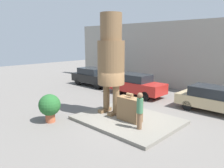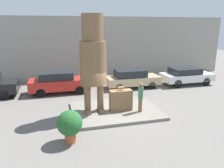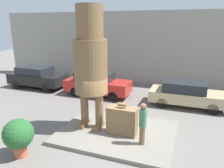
# 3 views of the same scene
# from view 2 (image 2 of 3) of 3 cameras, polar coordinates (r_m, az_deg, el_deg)

# --- Properties ---
(ground_plane) EXTENTS (60.00, 60.00, 0.00)m
(ground_plane) POSITION_cam_2_polar(r_m,az_deg,el_deg) (13.07, 0.85, -7.24)
(ground_plane) COLOR slate
(pedestal) EXTENTS (5.04, 3.91, 0.16)m
(pedestal) POSITION_cam_2_polar(r_m,az_deg,el_deg) (13.04, 0.85, -6.91)
(pedestal) COLOR slate
(pedestal) RESTS_ON ground_plane
(building_backdrop) EXTENTS (28.00, 0.60, 5.75)m
(building_backdrop) POSITION_cam_2_polar(r_m,az_deg,el_deg) (20.95, -5.80, 9.32)
(building_backdrop) COLOR gray
(building_backdrop) RESTS_ON ground_plane
(statue_figure) EXTENTS (1.46, 1.46, 5.40)m
(statue_figure) POSITION_cam_2_polar(r_m,az_deg,el_deg) (11.96, -4.99, 7.14)
(statue_figure) COLOR brown
(statue_figure) RESTS_ON pedestal
(giant_suitcase) EXTENTS (1.28, 0.54, 1.43)m
(giant_suitcase) POSITION_cam_2_polar(r_m,az_deg,el_deg) (12.69, 2.30, -4.21)
(giant_suitcase) COLOR brown
(giant_suitcase) RESTS_ON pedestal
(tourist) EXTENTS (0.29, 0.29, 1.72)m
(tourist) POSITION_cam_2_polar(r_m,az_deg,el_deg) (12.45, 7.48, -3.12)
(tourist) COLOR brown
(tourist) RESTS_ON pedestal
(parked_car_red) EXTENTS (4.42, 1.73, 1.63)m
(parked_car_red) POSITION_cam_2_polar(r_m,az_deg,el_deg) (16.84, -13.69, 0.54)
(parked_car_red) COLOR #B2231E
(parked_car_red) RESTS_ON ground_plane
(parked_car_tan) EXTENTS (4.38, 1.76, 1.50)m
(parked_car_tan) POSITION_cam_2_polar(r_m,az_deg,el_deg) (17.87, 5.23, 1.53)
(parked_car_tan) COLOR tan
(parked_car_tan) RESTS_ON ground_plane
(parked_car_white) EXTENTS (4.35, 1.89, 1.45)m
(parked_car_white) POSITION_cam_2_polar(r_m,az_deg,el_deg) (19.84, 18.79, 2.16)
(parked_car_white) COLOR silver
(parked_car_white) RESTS_ON ground_plane
(planter_pot) EXTENTS (1.11, 1.11, 1.47)m
(planter_pot) POSITION_cam_2_polar(r_m,az_deg,el_deg) (9.70, -10.99, -10.24)
(planter_pot) COLOR #AD5638
(planter_pot) RESTS_ON ground_plane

